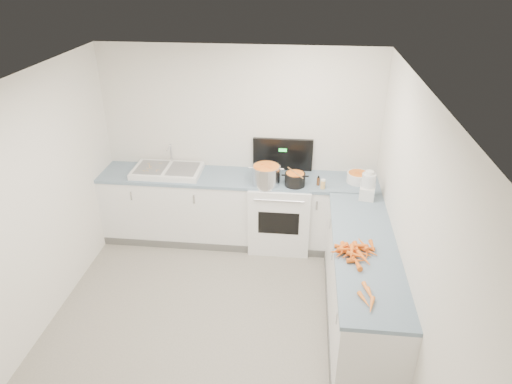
# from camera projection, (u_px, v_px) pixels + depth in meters

# --- Properties ---
(floor) EXTENTS (3.50, 4.00, 0.00)m
(floor) POSITION_uv_depth(u_px,v_px,m) (215.00, 331.00, 4.67)
(floor) COLOR gray
(floor) RESTS_ON ground
(ceiling) EXTENTS (3.50, 4.00, 0.00)m
(ceiling) POSITION_uv_depth(u_px,v_px,m) (202.00, 90.00, 3.51)
(ceiling) COLOR silver
(ceiling) RESTS_ON ground
(wall_back) EXTENTS (3.50, 0.00, 2.50)m
(wall_back) POSITION_uv_depth(u_px,v_px,m) (240.00, 145.00, 5.85)
(wall_back) COLOR silver
(wall_back) RESTS_ON ground
(wall_left) EXTENTS (0.00, 4.00, 2.50)m
(wall_left) POSITION_uv_depth(u_px,v_px,m) (26.00, 217.00, 4.26)
(wall_left) COLOR silver
(wall_left) RESTS_ON ground
(wall_right) EXTENTS (0.00, 4.00, 2.50)m
(wall_right) POSITION_uv_depth(u_px,v_px,m) (409.00, 239.00, 3.93)
(wall_right) COLOR silver
(wall_right) RESTS_ON ground
(counter_back) EXTENTS (3.50, 0.62, 0.94)m
(counter_back) POSITION_uv_depth(u_px,v_px,m) (238.00, 209.00, 5.95)
(counter_back) COLOR white
(counter_back) RESTS_ON ground
(counter_right) EXTENTS (0.62, 2.20, 0.94)m
(counter_right) POSITION_uv_depth(u_px,v_px,m) (361.00, 285.00, 4.58)
(counter_right) COLOR white
(counter_right) RESTS_ON ground
(stove) EXTENTS (0.76, 0.65, 1.36)m
(stove) POSITION_uv_depth(u_px,v_px,m) (280.00, 211.00, 5.88)
(stove) COLOR white
(stove) RESTS_ON ground
(sink) EXTENTS (0.86, 0.52, 0.31)m
(sink) POSITION_uv_depth(u_px,v_px,m) (167.00, 170.00, 5.80)
(sink) COLOR white
(sink) RESTS_ON counter_back
(steel_pot) EXTENTS (0.43, 0.43, 0.25)m
(steel_pot) POSITION_uv_depth(u_px,v_px,m) (266.00, 176.00, 5.51)
(steel_pot) COLOR silver
(steel_pot) RESTS_ON stove
(black_pot) EXTENTS (0.32, 0.32, 0.18)m
(black_pot) POSITION_uv_depth(u_px,v_px,m) (295.00, 180.00, 5.49)
(black_pot) COLOR black
(black_pot) RESTS_ON stove
(wooden_spoon) EXTENTS (0.20, 0.29, 0.01)m
(wooden_spoon) POSITION_uv_depth(u_px,v_px,m) (295.00, 173.00, 5.44)
(wooden_spoon) COLOR #AD7A47
(wooden_spoon) RESTS_ON black_pot
(mixing_bowl) EXTENTS (0.35, 0.35, 0.12)m
(mixing_bowl) POSITION_uv_depth(u_px,v_px,m) (358.00, 178.00, 5.56)
(mixing_bowl) COLOR white
(mixing_bowl) RESTS_ON counter_back
(extract_bottle) EXTENTS (0.04, 0.04, 0.10)m
(extract_bottle) POSITION_uv_depth(u_px,v_px,m) (318.00, 181.00, 5.50)
(extract_bottle) COLOR #593319
(extract_bottle) RESTS_ON counter_back
(spice_jar) EXTENTS (0.06, 0.06, 0.10)m
(spice_jar) POSITION_uv_depth(u_px,v_px,m) (323.00, 185.00, 5.42)
(spice_jar) COLOR #E5B266
(spice_jar) RESTS_ON counter_back
(food_processor) EXTENTS (0.20, 0.23, 0.34)m
(food_processor) POSITION_uv_depth(u_px,v_px,m) (368.00, 187.00, 5.16)
(food_processor) COLOR white
(food_processor) RESTS_ON counter_right
(carrot_pile) EXTENTS (0.45, 0.48, 0.09)m
(carrot_pile) POSITION_uv_depth(u_px,v_px,m) (354.00, 252.00, 4.22)
(carrot_pile) COLOR orange
(carrot_pile) RESTS_ON counter_right
(peeled_carrots) EXTENTS (0.14, 0.37, 0.04)m
(peeled_carrots) POSITION_uv_depth(u_px,v_px,m) (368.00, 297.00, 3.70)
(peeled_carrots) COLOR orange
(peeled_carrots) RESTS_ON counter_right
(peelings) EXTENTS (0.22, 0.27, 0.01)m
(peelings) POSITION_uv_depth(u_px,v_px,m) (152.00, 167.00, 5.79)
(peelings) COLOR tan
(peelings) RESTS_ON sink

